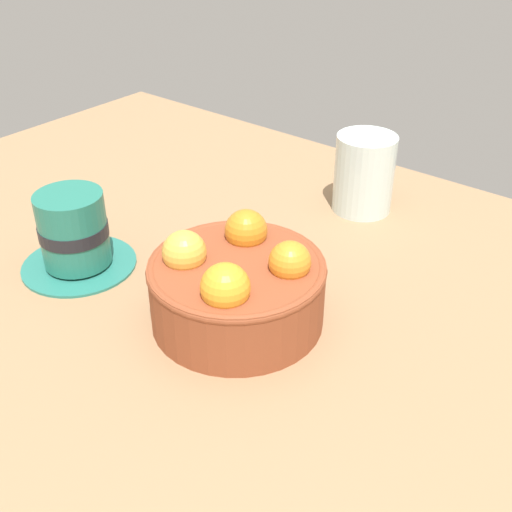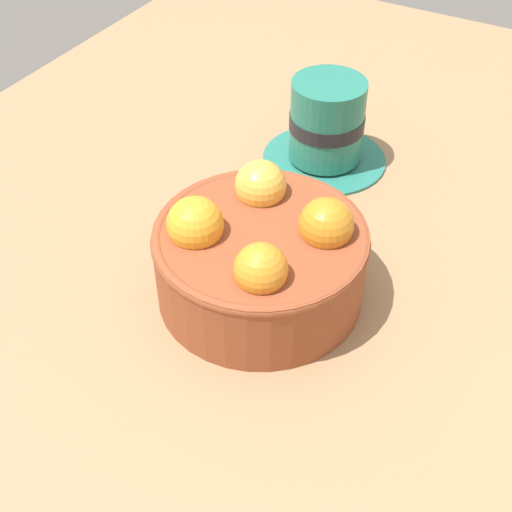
# 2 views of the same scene
# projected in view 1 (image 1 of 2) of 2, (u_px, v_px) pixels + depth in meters

# --- Properties ---
(ground_plane) EXTENTS (1.22, 0.86, 0.05)m
(ground_plane) POSITION_uv_depth(u_px,v_px,m) (238.00, 337.00, 0.65)
(ground_plane) COLOR #997551
(terracotta_bowl) EXTENTS (0.17, 0.17, 0.10)m
(terracotta_bowl) POSITION_uv_depth(u_px,v_px,m) (237.00, 285.00, 0.61)
(terracotta_bowl) COLOR brown
(terracotta_bowl) RESTS_ON ground_plane
(coffee_cup) EXTENTS (0.13, 0.13, 0.09)m
(coffee_cup) POSITION_uv_depth(u_px,v_px,m) (74.00, 234.00, 0.69)
(coffee_cup) COLOR #277568
(coffee_cup) RESTS_ON ground_plane
(water_glass) EXTENTS (0.08, 0.08, 0.10)m
(water_glass) POSITION_uv_depth(u_px,v_px,m) (364.00, 173.00, 0.80)
(water_glass) COLOR silver
(water_glass) RESTS_ON ground_plane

